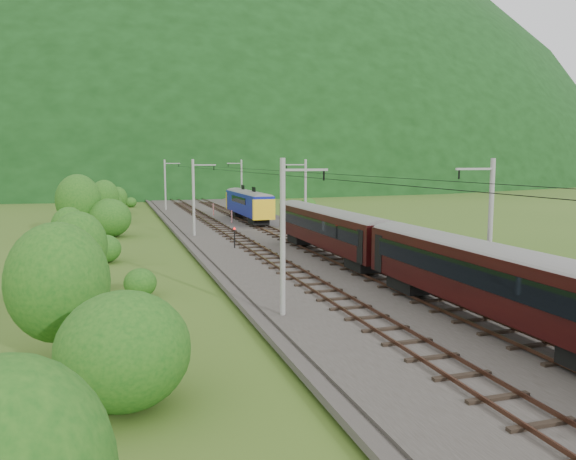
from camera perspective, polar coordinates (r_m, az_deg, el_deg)
name	(u,v)px	position (r m, az deg, el deg)	size (l,w,h in m)	color
ground	(391,311)	(31.52, 10.42, -8.06)	(600.00, 600.00, 0.00)	#38591B
railbed	(325,273)	(40.35, 3.76, -4.40)	(14.00, 220.00, 0.30)	#38332D
track_left	(293,272)	(39.51, 0.51, -4.30)	(2.40, 220.00, 0.27)	#543224
track_right	(356,268)	(41.22, 6.88, -3.88)	(2.40, 220.00, 0.27)	#543224
catenary_left	(194,196)	(59.53, -9.50, 3.45)	(2.54, 192.28, 8.00)	gray
catenary_right	(305,194)	(62.41, 1.72, 3.71)	(2.54, 192.28, 8.00)	gray
overhead_wires	(326,176)	(39.56, 3.84, 5.52)	(4.83, 198.00, 0.03)	black
mountain_main	(141,177)	(287.31, -14.67, 5.23)	(504.00, 360.00, 244.00)	black
hazard_post_near	(213,209)	(81.72, -7.59, 2.10)	(0.18, 0.18, 1.72)	red
hazard_post_far	(232,217)	(71.44, -5.73, 1.37)	(0.17, 0.17, 1.59)	red
signal	(235,236)	(50.84, -5.45, -0.61)	(0.21, 0.21, 1.86)	black
vegetation_left	(101,254)	(34.89, -18.47, -2.28)	(12.68, 143.94, 6.89)	#1A5015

